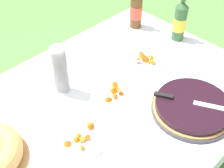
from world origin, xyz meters
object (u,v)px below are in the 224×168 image
(snack_plate_far, at_px, (111,93))
(snack_plate_near, at_px, (80,138))
(cider_bottle_amber, at_px, (136,9))
(serving_knife, at_px, (187,101))
(berry_tart, at_px, (192,107))
(cup_stack, at_px, (60,71))
(snack_plate_left, at_px, (145,60))
(cider_bottle_green, at_px, (180,21))

(snack_plate_far, bearing_deg, snack_plate_near, -160.20)
(cider_bottle_amber, distance_m, snack_plate_near, 0.96)
(serving_knife, distance_m, snack_plate_far, 0.37)
(serving_knife, height_order, cider_bottle_amber, cider_bottle_amber)
(cider_bottle_amber, bearing_deg, berry_tart, -118.04)
(berry_tart, distance_m, cup_stack, 0.64)
(serving_knife, xyz_separation_m, cup_stack, (-0.33, 0.51, 0.07))
(serving_knife, xyz_separation_m, cider_bottle_amber, (0.38, 0.66, 0.06))
(serving_knife, relative_size, cider_bottle_amber, 1.03)
(cider_bottle_amber, bearing_deg, cup_stack, -167.92)
(serving_knife, bearing_deg, berry_tart, -0.00)
(berry_tart, distance_m, serving_knife, 0.05)
(cider_bottle_amber, xyz_separation_m, snack_plate_left, (-0.24, -0.29, -0.11))
(berry_tart, distance_m, cider_bottle_green, 0.62)
(snack_plate_near, distance_m, snack_plate_left, 0.63)
(cider_bottle_amber, distance_m, snack_plate_far, 0.66)
(snack_plate_far, bearing_deg, cider_bottle_amber, 31.54)
(cup_stack, bearing_deg, snack_plate_left, -16.02)
(snack_plate_left, bearing_deg, berry_tart, -107.83)
(cider_bottle_amber, relative_size, snack_plate_far, 1.58)
(cider_bottle_green, relative_size, snack_plate_left, 1.51)
(berry_tart, relative_size, cup_stack, 1.42)
(berry_tart, relative_size, cider_bottle_green, 1.15)
(berry_tart, xyz_separation_m, snack_plate_near, (-0.48, 0.24, -0.02))
(snack_plate_left, bearing_deg, snack_plate_near, -165.37)
(cider_bottle_amber, xyz_separation_m, snack_plate_near, (-0.84, -0.44, -0.12))
(cup_stack, height_order, snack_plate_far, cup_stack)
(cup_stack, relative_size, snack_plate_near, 1.13)
(berry_tart, height_order, cider_bottle_green, cider_bottle_green)
(cider_bottle_green, bearing_deg, serving_knife, -139.87)
(cup_stack, xyz_separation_m, cider_bottle_amber, (0.71, 0.15, -0.01))
(berry_tart, xyz_separation_m, snack_plate_left, (0.13, 0.40, -0.02))
(cup_stack, bearing_deg, berry_tart, -57.52)
(snack_plate_left, distance_m, snack_plate_far, 0.32)
(cup_stack, xyz_separation_m, cider_bottle_green, (0.79, -0.12, -0.01))
(cider_bottle_green, bearing_deg, snack_plate_near, -169.52)
(berry_tart, bearing_deg, serving_knife, 117.77)
(cup_stack, relative_size, cider_bottle_amber, 0.80)
(cup_stack, height_order, cider_bottle_amber, cider_bottle_amber)
(snack_plate_near, relative_size, snack_plate_left, 1.08)
(berry_tart, bearing_deg, snack_plate_near, 153.11)
(serving_knife, distance_m, cider_bottle_green, 0.60)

